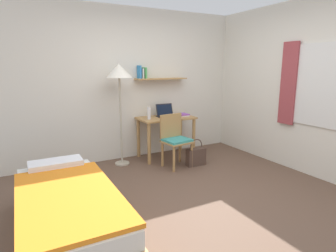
{
  "coord_description": "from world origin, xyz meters",
  "views": [
    {
      "loc": [
        -1.8,
        -2.67,
        1.61
      ],
      "look_at": [
        -0.09,
        0.51,
        0.85
      ],
      "focal_mm": 30.14,
      "sensor_mm": 36.0,
      "label": 1
    }
  ],
  "objects_px": {
    "standing_lamp": "(119,76)",
    "book_stack": "(182,115)",
    "bed": "(68,212)",
    "handbag": "(196,156)",
    "water_bottle": "(149,113)",
    "desk_chair": "(175,138)",
    "laptop": "(166,113)",
    "desk": "(166,125)"
  },
  "relations": [
    {
      "from": "standing_lamp",
      "to": "book_stack",
      "type": "bearing_deg",
      "value": -0.9
    },
    {
      "from": "bed",
      "to": "handbag",
      "type": "xyz_separation_m",
      "value": [
        2.2,
        1.08,
        -0.08
      ]
    },
    {
      "from": "book_stack",
      "to": "water_bottle",
      "type": "bearing_deg",
      "value": -178.3
    },
    {
      "from": "water_bottle",
      "to": "standing_lamp",
      "type": "bearing_deg",
      "value": 175.53
    },
    {
      "from": "desk_chair",
      "to": "standing_lamp",
      "type": "relative_size",
      "value": 0.51
    },
    {
      "from": "water_bottle",
      "to": "laptop",
      "type": "bearing_deg",
      "value": 16.34
    },
    {
      "from": "water_bottle",
      "to": "handbag",
      "type": "distance_m",
      "value": 1.07
    },
    {
      "from": "desk",
      "to": "water_bottle",
      "type": "relative_size",
      "value": 4.62
    },
    {
      "from": "bed",
      "to": "desk",
      "type": "distance_m",
      "value": 2.65
    },
    {
      "from": "bed",
      "to": "desk_chair",
      "type": "xyz_separation_m",
      "value": [
        1.88,
        1.23,
        0.24
      ]
    },
    {
      "from": "bed",
      "to": "book_stack",
      "type": "relative_size",
      "value": 8.13
    },
    {
      "from": "desk_chair",
      "to": "book_stack",
      "type": "xyz_separation_m",
      "value": [
        0.42,
        0.48,
        0.28
      ]
    },
    {
      "from": "desk_chair",
      "to": "book_stack",
      "type": "height_order",
      "value": "desk_chair"
    },
    {
      "from": "laptop",
      "to": "book_stack",
      "type": "height_order",
      "value": "laptop"
    },
    {
      "from": "bed",
      "to": "water_bottle",
      "type": "height_order",
      "value": "water_bottle"
    },
    {
      "from": "laptop",
      "to": "bed",
      "type": "bearing_deg",
      "value": -138.19
    },
    {
      "from": "book_stack",
      "to": "handbag",
      "type": "height_order",
      "value": "book_stack"
    },
    {
      "from": "desk_chair",
      "to": "water_bottle",
      "type": "relative_size",
      "value": 4.03
    },
    {
      "from": "desk_chair",
      "to": "laptop",
      "type": "relative_size",
      "value": 2.61
    },
    {
      "from": "desk",
      "to": "water_bottle",
      "type": "xyz_separation_m",
      "value": [
        -0.35,
        -0.05,
        0.25
      ]
    },
    {
      "from": "laptop",
      "to": "water_bottle",
      "type": "relative_size",
      "value": 1.54
    },
    {
      "from": "laptop",
      "to": "handbag",
      "type": "distance_m",
      "value": 0.97
    },
    {
      "from": "desk",
      "to": "desk_chair",
      "type": "xyz_separation_m",
      "value": [
        -0.1,
        -0.5,
        -0.11
      ]
    },
    {
      "from": "bed",
      "to": "handbag",
      "type": "bearing_deg",
      "value": 26.16
    },
    {
      "from": "bed",
      "to": "laptop",
      "type": "distance_m",
      "value": 2.75
    },
    {
      "from": "desk",
      "to": "water_bottle",
      "type": "bearing_deg",
      "value": -172.24
    },
    {
      "from": "book_stack",
      "to": "standing_lamp",
      "type": "bearing_deg",
      "value": 179.1
    },
    {
      "from": "standing_lamp",
      "to": "bed",
      "type": "bearing_deg",
      "value": -123.45
    },
    {
      "from": "bed",
      "to": "laptop",
      "type": "height_order",
      "value": "laptop"
    },
    {
      "from": "handbag",
      "to": "water_bottle",
      "type": "bearing_deg",
      "value": 133.39
    },
    {
      "from": "book_stack",
      "to": "desk_chair",
      "type": "bearing_deg",
      "value": -131.69
    },
    {
      "from": "book_stack",
      "to": "bed",
      "type": "bearing_deg",
      "value": -143.54
    },
    {
      "from": "standing_lamp",
      "to": "desk_chair",
      "type": "bearing_deg",
      "value": -33.67
    },
    {
      "from": "water_bottle",
      "to": "book_stack",
      "type": "height_order",
      "value": "water_bottle"
    },
    {
      "from": "handbag",
      "to": "standing_lamp",
      "type": "bearing_deg",
      "value": 148.84
    },
    {
      "from": "laptop",
      "to": "book_stack",
      "type": "xyz_separation_m",
      "value": [
        0.3,
        -0.09,
        -0.04
      ]
    },
    {
      "from": "standing_lamp",
      "to": "laptop",
      "type": "height_order",
      "value": "standing_lamp"
    },
    {
      "from": "desk",
      "to": "water_bottle",
      "type": "distance_m",
      "value": 0.43
    },
    {
      "from": "standing_lamp",
      "to": "handbag",
      "type": "relative_size",
      "value": 3.68
    },
    {
      "from": "desk",
      "to": "laptop",
      "type": "height_order",
      "value": "laptop"
    },
    {
      "from": "standing_lamp",
      "to": "book_stack",
      "type": "height_order",
      "value": "standing_lamp"
    },
    {
      "from": "standing_lamp",
      "to": "water_bottle",
      "type": "bearing_deg",
      "value": -4.47
    }
  ]
}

